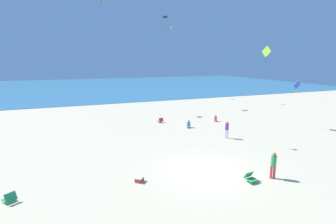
% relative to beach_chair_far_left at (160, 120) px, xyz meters
% --- Properties ---
extents(ground_plane, '(120.00, 120.00, 0.00)m').
position_rel_beach_chair_far_left_xyz_m(ground_plane, '(-1.82, -3.09, -0.24)').
color(ground_plane, beige).
extents(ocean_water, '(120.00, 60.00, 0.05)m').
position_rel_beach_chair_far_left_xyz_m(ocean_water, '(-1.82, 44.66, -0.22)').
color(ocean_water, teal).
rests_on(ocean_water, ground_plane).
extents(beach_chair_far_left, '(0.72, 0.73, 0.55)m').
position_rel_beach_chair_far_left_xyz_m(beach_chair_far_left, '(0.00, 0.00, 0.00)').
color(beach_chair_far_left, '#D13D3D').
rests_on(beach_chair_far_left, ground_plane).
extents(beach_chair_far_right, '(0.65, 0.67, 0.55)m').
position_rel_beach_chair_far_left_xyz_m(beach_chair_far_right, '(-0.06, -15.31, 0.02)').
color(beach_chair_far_right, '#2D9956').
rests_on(beach_chair_far_right, ground_plane).
extents(beach_chair_near_camera, '(0.76, 0.78, 0.53)m').
position_rel_beach_chair_far_left_xyz_m(beach_chair_near_camera, '(-12.47, -12.76, -0.01)').
color(beach_chair_near_camera, '#2D9956').
rests_on(beach_chair_near_camera, ground_plane).
extents(cooler_box, '(0.61, 0.61, 0.27)m').
position_rel_beach_chair_far_left_xyz_m(cooler_box, '(-5.99, -12.97, -0.11)').
color(cooler_box, red).
rests_on(cooler_box, ground_plane).
extents(person_0, '(0.58, 0.63, 0.71)m').
position_rel_beach_chair_far_left_xyz_m(person_0, '(6.05, -1.80, 0.02)').
color(person_0, '#D8599E').
rests_on(person_0, ground_plane).
extents(person_1, '(0.60, 0.70, 0.78)m').
position_rel_beach_chair_far_left_xyz_m(person_1, '(1.96, -3.15, 0.04)').
color(person_1, '#19ADB2').
rests_on(person_1, ground_plane).
extents(person_2, '(0.43, 0.43, 1.60)m').
position_rel_beach_chair_far_left_xyz_m(person_2, '(1.44, -15.44, 0.68)').
color(person_2, red).
rests_on(person_2, ground_plane).
extents(person_3, '(0.44, 0.44, 1.58)m').
position_rel_beach_chair_far_left_xyz_m(person_3, '(3.49, -7.73, 0.67)').
color(person_3, white).
rests_on(person_3, ground_plane).
extents(kite_red, '(0.28, 0.53, 0.93)m').
position_rel_beach_chair_far_left_xyz_m(kite_red, '(11.62, 13.03, 14.98)').
color(kite_red, red).
extents(kite_blue, '(0.79, 0.23, 1.13)m').
position_rel_beach_chair_far_left_xyz_m(kite_blue, '(8.43, -10.33, 4.57)').
color(kite_blue, blue).
extents(kite_black, '(0.84, 0.72, 1.86)m').
position_rel_beach_chair_far_left_xyz_m(kite_black, '(4.40, 10.00, 12.84)').
color(kite_black, black).
extents(kite_yellow, '(0.73, 0.82, 1.64)m').
position_rel_beach_chair_far_left_xyz_m(kite_yellow, '(9.25, 18.96, 12.53)').
color(kite_yellow, yellow).
extents(kite_lime, '(0.17, 1.19, 1.99)m').
position_rel_beach_chair_far_left_xyz_m(kite_lime, '(9.78, -5.01, 7.47)').
color(kite_lime, '#99DB33').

